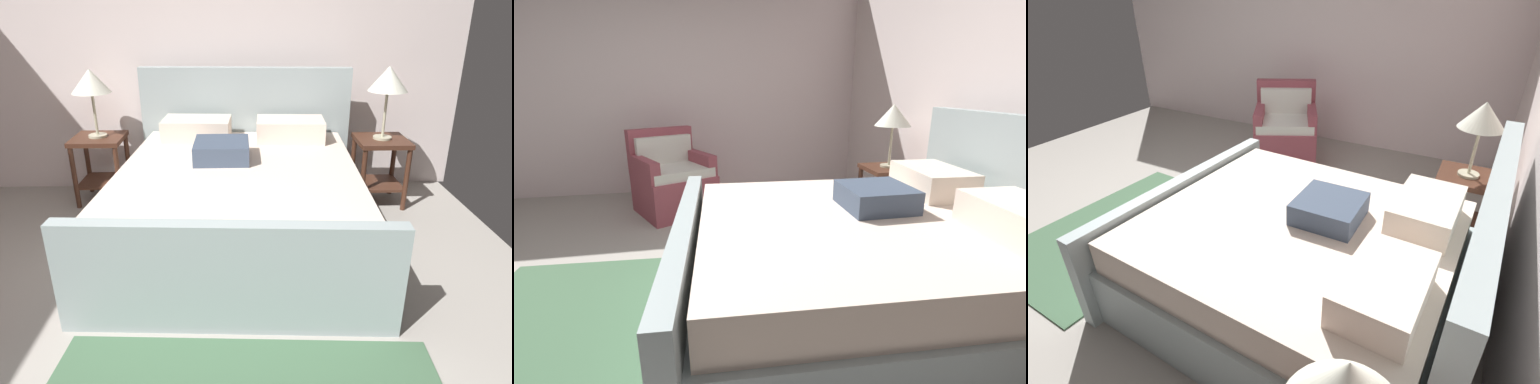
# 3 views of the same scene
# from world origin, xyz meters

# --- Properties ---
(wall_back) EXTENTS (5.11, 0.12, 2.84)m
(wall_back) POSITION_xyz_m (0.00, 2.84, 1.42)
(wall_back) COLOR silver
(wall_back) RESTS_ON ground
(bed) EXTENTS (1.99, 2.21, 1.18)m
(bed) POSITION_xyz_m (0.46, 1.64, 0.35)
(bed) COLOR #9DACAD
(bed) RESTS_ON ground
(nightstand_right) EXTENTS (0.44, 0.44, 0.60)m
(nightstand_right) POSITION_xyz_m (1.71, 2.31, 0.40)
(nightstand_right) COLOR #46271A
(nightstand_right) RESTS_ON ground
(table_lamp_right) EXTENTS (0.33, 0.33, 0.62)m
(table_lamp_right) POSITION_xyz_m (1.71, 2.31, 1.10)
(table_lamp_right) COLOR #B7B293
(table_lamp_right) RESTS_ON nightstand_right
(nightstand_left) EXTENTS (0.44, 0.44, 0.60)m
(nightstand_left) POSITION_xyz_m (-0.80, 2.45, 0.40)
(nightstand_left) COLOR #46271A
(nightstand_left) RESTS_ON ground
(table_lamp_left) EXTENTS (0.33, 0.33, 0.59)m
(table_lamp_left) POSITION_xyz_m (-0.80, 2.45, 1.07)
(table_lamp_left) COLOR #B7B293
(table_lamp_left) RESTS_ON nightstand_left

